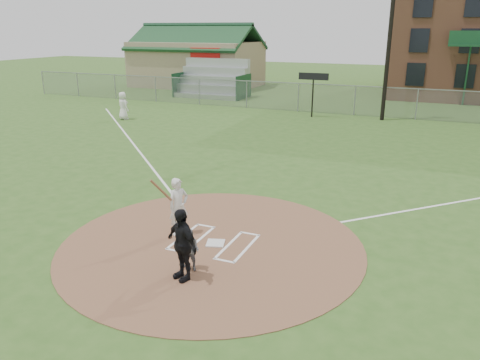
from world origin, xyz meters
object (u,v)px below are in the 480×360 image
at_px(home_plate, 215,243).
at_px(umpire, 182,244).
at_px(catcher, 190,250).
at_px(batter_at_plate, 178,206).
at_px(ondeck_player, 123,106).

xyz_separation_m(home_plate, umpire, (0.11, -2.00, 0.88)).
relative_size(catcher, batter_at_plate, 0.61).
height_order(home_plate, ondeck_player, ondeck_player).
bearing_deg(home_plate, catcher, -87.26).
bearing_deg(umpire, home_plate, 118.11).
relative_size(umpire, batter_at_plate, 1.00).
xyz_separation_m(home_plate, batter_at_plate, (-1.26, 0.19, 0.83)).
distance_m(ondeck_player, batter_at_plate, 18.97).
distance_m(umpire, batter_at_plate, 2.58).
height_order(catcher, umpire, umpire).
relative_size(home_plate, catcher, 0.46).
bearing_deg(home_plate, batter_at_plate, 171.30).
relative_size(catcher, umpire, 0.60).
distance_m(catcher, umpire, 0.55).
relative_size(home_plate, batter_at_plate, 0.28).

